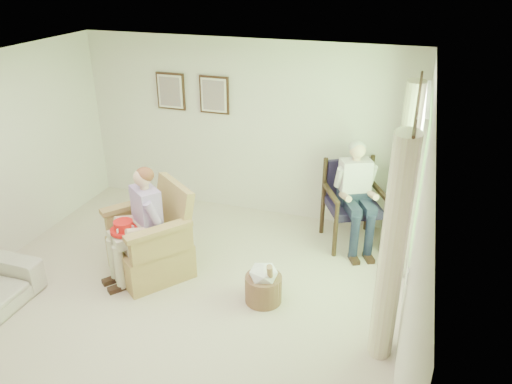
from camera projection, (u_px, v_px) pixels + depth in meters
The scene contains 15 objects.
floor at pixel (163, 315), 5.53m from camera, with size 5.50×5.50×0.00m, color beige.
back_wall at pixel (245, 129), 7.33m from camera, with size 5.00×0.04×2.60m, color silver.
right_wall at pixel (413, 254), 4.26m from camera, with size 0.04×5.50×2.60m, color silver.
ceiling at pixel (140, 81), 4.41m from camera, with size 5.00×5.50×0.02m, color white.
window at pixel (418, 171), 5.18m from camera, with size 0.13×2.50×1.63m.
curtain_left at pixel (392, 252), 4.56m from camera, with size 0.34×0.34×2.30m, color beige.
curtain_right at pixel (405, 172), 6.24m from camera, with size 0.34×0.34×2.30m, color beige.
framed_print_left at pixel (171, 91), 7.42m from camera, with size 0.45×0.05×0.55m.
framed_print_right at pixel (214, 95), 7.22m from camera, with size 0.45×0.05×0.55m.
wicker_armchair at pixel (151, 246), 6.17m from camera, with size 0.89×0.88×1.14m.
wood_armchair at pixel (355, 199), 6.77m from camera, with size 0.72×0.68×1.11m.
person_wicker at pixel (142, 218), 5.84m from camera, with size 0.40×0.62×1.40m.
person_dark at pixel (354, 188), 6.51m from camera, with size 0.40×0.63×1.44m.
red_hat at pixel (124, 228), 5.79m from camera, with size 0.32×0.32×0.14m.
hatbox at pixel (264, 283), 5.66m from camera, with size 0.49×0.49×0.62m.
Camera 1 is at (2.36, -3.86, 3.61)m, focal length 35.00 mm.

